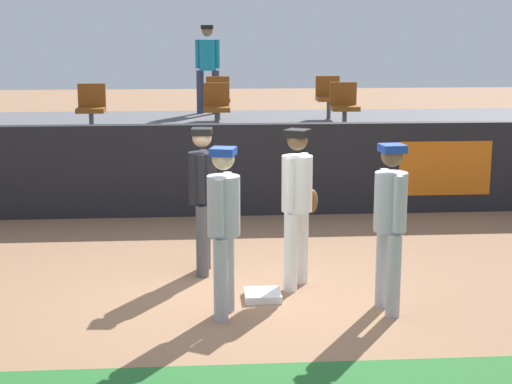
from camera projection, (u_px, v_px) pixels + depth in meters
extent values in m
plane|color=#936B4C|center=(243.00, 300.00, 8.80)|extent=(60.00, 60.00, 0.00)
cube|color=white|center=(263.00, 295.00, 8.83)|extent=(0.40, 0.40, 0.08)
cylinder|color=white|center=(302.00, 246.00, 9.30)|extent=(0.15, 0.15, 0.90)
cylinder|color=white|center=(291.00, 253.00, 9.01)|extent=(0.15, 0.15, 0.90)
cylinder|color=white|center=(297.00, 183.00, 9.00)|extent=(0.48, 0.48, 0.63)
sphere|color=brown|center=(297.00, 140.00, 8.89)|extent=(0.24, 0.24, 0.24)
cube|color=black|center=(297.00, 133.00, 8.88)|extent=(0.34, 0.34, 0.08)
cylinder|color=white|center=(304.00, 179.00, 9.18)|extent=(0.09, 0.09, 0.59)
cylinder|color=white|center=(289.00, 185.00, 8.81)|extent=(0.09, 0.09, 0.59)
ellipsoid|color=brown|center=(312.00, 201.00, 9.19)|extent=(0.20, 0.23, 0.28)
cylinder|color=#9EA3AD|center=(383.00, 267.00, 8.51)|extent=(0.15, 0.15, 0.88)
cylinder|color=#9EA3AD|center=(394.00, 276.00, 8.21)|extent=(0.15, 0.15, 0.88)
cylinder|color=#9EA3AD|center=(391.00, 202.00, 8.21)|extent=(0.38, 0.38, 0.62)
sphere|color=brown|center=(392.00, 156.00, 8.11)|extent=(0.23, 0.23, 0.23)
cube|color=#193899|center=(392.00, 148.00, 8.09)|extent=(0.27, 0.27, 0.08)
cylinder|color=#9EA3AD|center=(384.00, 196.00, 8.40)|extent=(0.09, 0.09, 0.58)
cylinder|color=#9EA3AD|center=(398.00, 204.00, 8.00)|extent=(0.09, 0.09, 0.58)
cylinder|color=#9EA3AD|center=(227.00, 271.00, 8.38)|extent=(0.15, 0.15, 0.87)
cylinder|color=#9EA3AD|center=(221.00, 280.00, 8.07)|extent=(0.15, 0.15, 0.87)
cylinder|color=#9EA3AD|center=(224.00, 206.00, 8.07)|extent=(0.41, 0.41, 0.61)
sphere|color=beige|center=(223.00, 159.00, 7.97)|extent=(0.23, 0.23, 0.23)
cube|color=#193899|center=(223.00, 152.00, 7.96)|extent=(0.29, 0.29, 0.08)
cylinder|color=#9EA3AD|center=(228.00, 199.00, 8.26)|extent=(0.09, 0.09, 0.57)
cylinder|color=#9EA3AD|center=(219.00, 208.00, 7.87)|extent=(0.09, 0.09, 0.57)
cylinder|color=#4C4C51|center=(204.00, 235.00, 9.83)|extent=(0.15, 0.15, 0.87)
cylinder|color=#4C4C51|center=(202.00, 241.00, 9.52)|extent=(0.15, 0.15, 0.87)
cylinder|color=black|center=(203.00, 178.00, 9.53)|extent=(0.37, 0.37, 0.62)
sphere|color=beige|center=(202.00, 138.00, 9.43)|extent=(0.23, 0.23, 0.23)
cube|color=black|center=(202.00, 132.00, 9.41)|extent=(0.26, 0.26, 0.08)
cylinder|color=black|center=(204.00, 173.00, 9.72)|extent=(0.09, 0.09, 0.58)
cylinder|color=black|center=(201.00, 179.00, 9.32)|extent=(0.09, 0.09, 0.58)
cube|color=black|center=(228.00, 170.00, 12.63)|extent=(18.00, 0.24, 1.46)
cube|color=orange|center=(445.00, 168.00, 12.76)|extent=(1.50, 0.02, 0.87)
cube|color=#59595E|center=(223.00, 154.00, 15.17)|extent=(18.00, 4.80, 1.15)
cylinder|color=#4C4C51|center=(217.00, 121.00, 13.83)|extent=(0.08, 0.08, 0.40)
cube|color=#8C4714|center=(217.00, 109.00, 13.79)|extent=(0.45, 0.44, 0.08)
cube|color=#8C4714|center=(216.00, 94.00, 13.92)|extent=(0.45, 0.06, 0.40)
cylinder|color=#4C4C51|center=(344.00, 120.00, 13.99)|extent=(0.08, 0.08, 0.40)
cube|color=#8C4714|center=(345.00, 108.00, 13.95)|extent=(0.48, 0.44, 0.08)
cube|color=#8C4714|center=(343.00, 93.00, 14.08)|extent=(0.48, 0.06, 0.40)
cylinder|color=#4C4C51|center=(218.00, 110.00, 15.59)|extent=(0.08, 0.08, 0.40)
cube|color=#8C4714|center=(218.00, 100.00, 15.55)|extent=(0.46, 0.44, 0.08)
cube|color=#8C4714|center=(218.00, 87.00, 15.69)|extent=(0.46, 0.06, 0.40)
cylinder|color=#4C4C51|center=(91.00, 122.00, 13.67)|extent=(0.08, 0.08, 0.40)
cube|color=#8C4714|center=(91.00, 110.00, 13.63)|extent=(0.47, 0.44, 0.08)
cube|color=#8C4714|center=(92.00, 95.00, 13.77)|extent=(0.47, 0.06, 0.40)
cylinder|color=#4C4C51|center=(329.00, 109.00, 15.75)|extent=(0.08, 0.08, 0.40)
cube|color=#8C4714|center=(329.00, 99.00, 15.71)|extent=(0.47, 0.44, 0.08)
cube|color=#8C4714|center=(328.00, 86.00, 15.84)|extent=(0.47, 0.06, 0.40)
cylinder|color=#33384C|center=(216.00, 92.00, 16.74)|extent=(0.15, 0.15, 0.90)
cylinder|color=#33384C|center=(200.00, 92.00, 16.75)|extent=(0.15, 0.15, 0.90)
cylinder|color=teal|center=(207.00, 55.00, 16.58)|extent=(0.38, 0.38, 0.63)
sphere|color=#8C6647|center=(207.00, 31.00, 16.48)|extent=(0.24, 0.24, 0.24)
cube|color=black|center=(207.00, 27.00, 16.47)|extent=(0.27, 0.27, 0.08)
cylinder|color=teal|center=(218.00, 54.00, 16.57)|extent=(0.09, 0.09, 0.59)
cylinder|color=teal|center=(197.00, 54.00, 16.59)|extent=(0.09, 0.09, 0.59)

